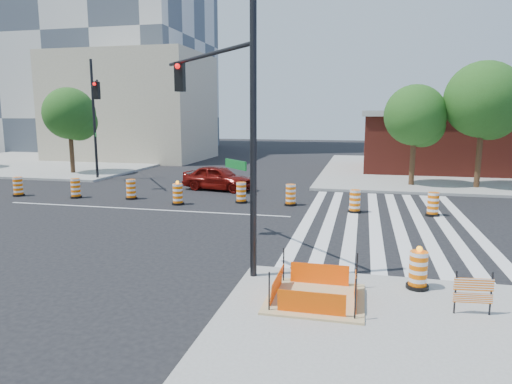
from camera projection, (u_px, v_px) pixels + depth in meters
The scene contains 24 objects.
ground at pixel (141, 209), 21.16m from camera, with size 120.00×120.00×0.00m, color black.
sidewalk_ne at pixel (472, 172), 34.34m from camera, with size 22.00×22.00×0.15m, color gray.
sidewalk_nw at pixel (55, 161), 42.48m from camera, with size 22.00×22.00×0.15m, color gray.
crosswalk_east at pixel (386, 222), 18.68m from camera, with size 6.75×13.50×0.01m.
lane_centerline at pixel (141, 209), 21.15m from camera, with size 14.00×0.12×0.01m, color silver.
excavation_pit at pixel (315, 297), 10.45m from camera, with size 2.20×2.20×0.90m.
brick_storefront at pixel (475, 142), 33.97m from camera, with size 16.50×8.50×4.60m.
beige_midrise at pixel (133, 107), 44.13m from camera, with size 14.00×10.00×10.00m, color tan.
red_coupe at pixel (218, 178), 26.38m from camera, with size 1.69×4.21×1.43m, color #600B08.
signal_pole_se at pixel (224, 102), 12.60m from camera, with size 4.09×4.24×7.61m.
signal_pole_nw at pixel (95, 108), 28.42m from camera, with size 3.47×4.85×7.71m.
pit_drum at pixel (418, 271), 11.07m from camera, with size 0.54×0.54×1.07m.
barricade at pixel (473, 291), 9.61m from camera, with size 0.80×0.13×0.95m.
tree_north_b at pixel (70, 116), 32.65m from camera, with size 3.68×3.67×6.24m.
tree_north_c at pixel (416, 119), 26.93m from camera, with size 3.59×3.58×6.09m.
tree_north_d at pixel (484, 104), 25.83m from camera, with size 4.31×4.31×7.33m.
median_drum_1 at pixel (18, 187), 24.49m from camera, with size 0.60×0.60×1.02m.
median_drum_2 at pixel (76, 189), 23.93m from camera, with size 0.60×0.60×1.02m.
median_drum_3 at pixel (131, 190), 23.60m from camera, with size 0.60×0.60×1.02m.
median_drum_4 at pixel (178, 195), 22.15m from camera, with size 0.60×0.60×1.18m.
median_drum_5 at pixel (241, 193), 22.60m from camera, with size 0.60×0.60×1.02m.
median_drum_6 at pixel (291, 196), 21.96m from camera, with size 0.60×0.60×1.02m.
median_drum_7 at pixel (355, 202), 20.37m from camera, with size 0.60×0.60×1.02m.
median_drum_8 at pixel (433, 205), 19.69m from camera, with size 0.60×0.60×1.02m.
Camera 1 is at (9.94, -18.94, 4.35)m, focal length 32.00 mm.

